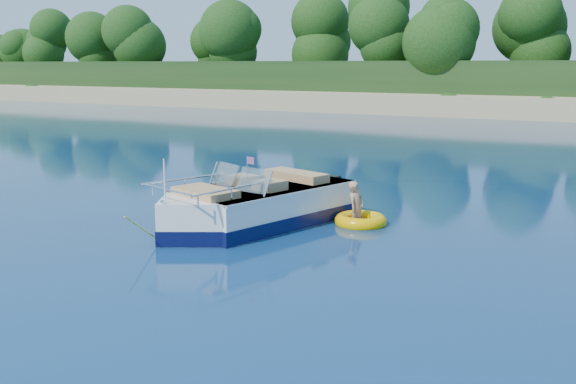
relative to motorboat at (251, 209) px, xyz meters
The scene contains 6 objects.
ground 1.55m from the motorboat, 37.79° to the right, with size 160.00×160.00×0.00m, color #0A1E48.
shoreline 62.87m from the motorboat, 88.92° to the left, with size 170.00×59.00×6.00m.
treeline 40.45m from the motorboat, 88.26° to the left, with size 150.00×7.12×8.19m.
motorboat is the anchor object (origin of this frame).
tow_tube 2.62m from the motorboat, 31.17° to the left, with size 1.63×1.63×0.33m.
boy 2.55m from the motorboat, 33.97° to the left, with size 0.50×0.33×1.37m, color tan.
Camera 1 is at (6.54, -11.62, 3.75)m, focal length 40.00 mm.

